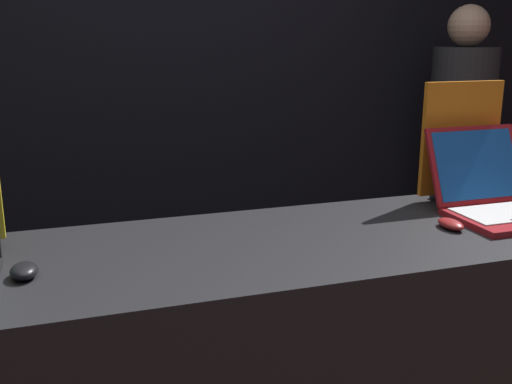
# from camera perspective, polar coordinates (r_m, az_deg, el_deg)

# --- Properties ---
(wall_back) EXTENTS (8.00, 0.05, 2.80)m
(wall_back) POSITION_cam_1_polar(r_m,az_deg,el_deg) (2.94, -8.75, 11.96)
(wall_back) COLOR black
(wall_back) RESTS_ON ground_plane
(mouse_front) EXTENTS (0.07, 0.09, 0.04)m
(mouse_front) POSITION_cam_1_polar(r_m,az_deg,el_deg) (1.56, -21.21, -7.01)
(mouse_front) COLOR black
(mouse_front) RESTS_ON display_counter
(laptop_back) EXTENTS (0.35, 0.38, 0.27)m
(laptop_back) POSITION_cam_1_polar(r_m,az_deg,el_deg) (2.09, 21.90, -0.36)
(laptop_back) COLOR maroon
(laptop_back) RESTS_ON display_counter
(mouse_back) EXTENTS (0.06, 0.10, 0.03)m
(mouse_back) POSITION_cam_1_polar(r_m,az_deg,el_deg) (1.90, 18.06, -2.92)
(mouse_back) COLOR maroon
(mouse_back) RESTS_ON display_counter
(promo_stand_back) EXTENTS (0.31, 0.07, 0.42)m
(promo_stand_back) POSITION_cam_1_polar(r_m,az_deg,el_deg) (2.22, 18.86, 4.33)
(promo_stand_back) COLOR black
(promo_stand_back) RESTS_ON display_counter
(person_bystander) EXTENTS (0.32, 0.32, 1.68)m
(person_bystander) POSITION_cam_1_polar(r_m,az_deg,el_deg) (3.25, 18.56, 2.21)
(person_bystander) COLOR #282833
(person_bystander) RESTS_ON ground_plane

